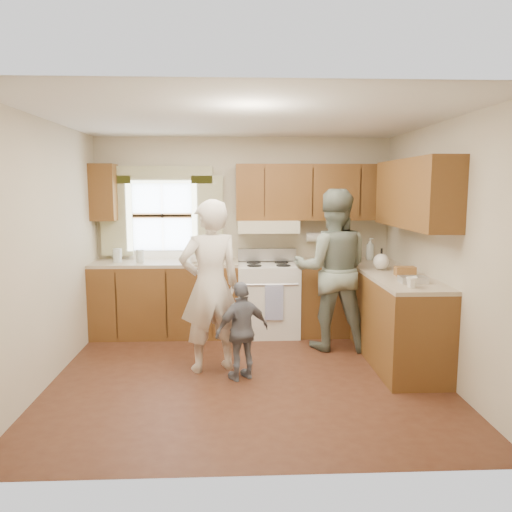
{
  "coord_description": "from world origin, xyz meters",
  "views": [
    {
      "loc": [
        -0.13,
        -4.77,
        1.87
      ],
      "look_at": [
        0.1,
        0.4,
        1.15
      ],
      "focal_mm": 35.0,
      "sensor_mm": 36.0,
      "label": 1
    }
  ],
  "objects_px": {
    "stove": "(268,298)",
    "child": "(242,331)",
    "woman_left": "(210,286)",
    "woman_right": "(332,270)"
  },
  "relations": [
    {
      "from": "woman_right",
      "to": "child",
      "type": "relative_size",
      "value": 1.91
    },
    {
      "from": "stove",
      "to": "woman_left",
      "type": "distance_m",
      "value": 1.47
    },
    {
      "from": "woman_right",
      "to": "child",
      "type": "distance_m",
      "value": 1.47
    },
    {
      "from": "stove",
      "to": "child",
      "type": "relative_size",
      "value": 1.11
    },
    {
      "from": "stove",
      "to": "woman_right",
      "type": "distance_m",
      "value": 1.02
    },
    {
      "from": "stove",
      "to": "woman_right",
      "type": "bearing_deg",
      "value": -39.9
    },
    {
      "from": "stove",
      "to": "woman_right",
      "type": "xyz_separation_m",
      "value": [
        0.7,
        -0.59,
        0.46
      ]
    },
    {
      "from": "woman_left",
      "to": "woman_right",
      "type": "relative_size",
      "value": 0.95
    },
    {
      "from": "woman_left",
      "to": "woman_right",
      "type": "height_order",
      "value": "woman_right"
    },
    {
      "from": "stove",
      "to": "woman_left",
      "type": "height_order",
      "value": "woman_left"
    }
  ]
}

